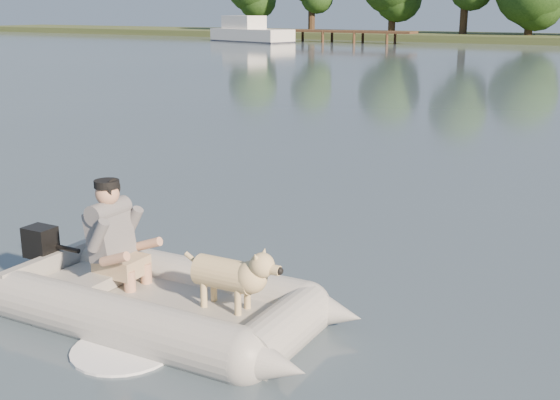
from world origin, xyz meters
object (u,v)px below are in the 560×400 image
Objects in this scene: dinghy at (165,262)px; cabin_cruiser at (251,29)px; dog at (225,279)px; dock at (317,36)px; man at (111,231)px.

dinghy is 57.65m from cabin_cruiser.
dock is at bearing 114.99° from dog.
dinghy is 0.65m from dog.
dock is 2.09× the size of cabin_cruiser.
man is 1.16× the size of dog.
man is at bearing -180.00° from dog.
dock is 58.07m from dog.
dinghy reaches higher than dog.
man is at bearing -63.93° from dock.
cabin_cruiser reaches higher than dog.
dinghy is at bearing -175.43° from dog.
dinghy reaches higher than dock.
dinghy is at bearing -63.32° from dock.
cabin_cruiser is at bearing 120.21° from dinghy.
man is 1.36m from dog.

